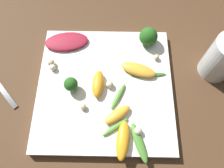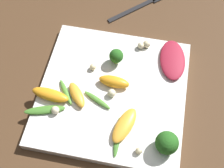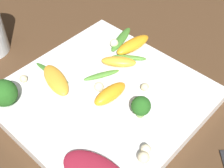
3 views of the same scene
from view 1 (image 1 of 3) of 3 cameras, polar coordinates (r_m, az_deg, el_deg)
ground_plane at (r=0.50m, az=-1.81°, el=-1.38°), size 2.40×2.40×0.00m
plate at (r=0.49m, az=-1.84°, el=-0.95°), size 0.30×0.30×0.02m
drinking_glass at (r=0.53m, az=26.92°, el=6.00°), size 0.07×0.07×0.10m
radicchio_leaf_0 at (r=0.54m, az=-11.79°, el=10.80°), size 0.11×0.07×0.01m
orange_segment_0 at (r=0.44m, az=2.86°, el=-14.49°), size 0.03×0.08×0.02m
orange_segment_1 at (r=0.47m, az=-3.67°, el=0.11°), size 0.03×0.07×0.02m
orange_segment_2 at (r=0.45m, az=1.44°, el=-8.03°), size 0.06×0.05×0.02m
orange_segment_3 at (r=0.49m, az=6.91°, el=3.71°), size 0.08×0.05×0.02m
broccoli_floret_0 at (r=0.53m, az=9.49°, el=12.13°), size 0.04×0.04×0.04m
broccoli_floret_1 at (r=0.47m, az=-10.70°, el=-0.08°), size 0.03×0.03×0.04m
arugula_sprig_0 at (r=0.50m, az=9.50°, el=2.38°), size 0.08×0.02×0.01m
arugula_sprig_1 at (r=0.44m, az=7.09°, el=-14.93°), size 0.04×0.08×0.01m
arugula_sprig_2 at (r=0.47m, az=1.65°, el=-3.26°), size 0.04×0.06×0.01m
arugula_sprig_3 at (r=0.45m, az=0.93°, el=-11.18°), size 0.06×0.05×0.01m
macadamia_nut_0 at (r=0.47m, az=-0.62°, el=0.18°), size 0.02×0.02×0.02m
macadamia_nut_1 at (r=0.52m, az=11.54°, el=6.86°), size 0.01×0.01×0.01m
macadamia_nut_2 at (r=0.51m, az=-15.19°, el=4.16°), size 0.01×0.01×0.01m
macadamia_nut_3 at (r=0.44m, az=6.82°, el=-12.10°), size 0.02×0.02×0.02m
macadamia_nut_4 at (r=0.52m, az=-15.68°, el=5.40°), size 0.02×0.02×0.02m
macadamia_nut_5 at (r=0.46m, az=-7.58°, el=-5.90°), size 0.01×0.01×0.01m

